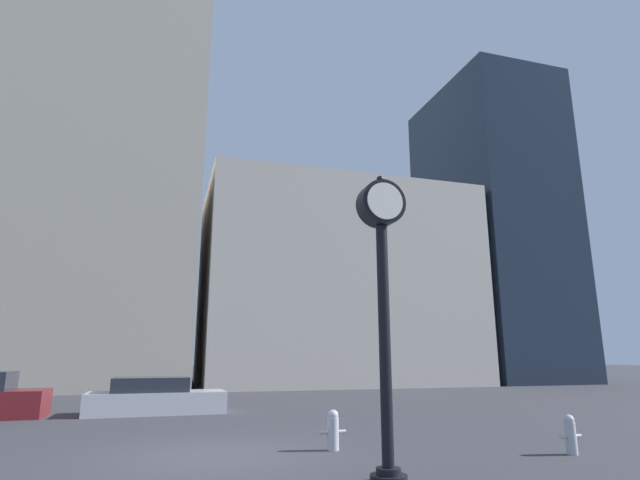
{
  "coord_description": "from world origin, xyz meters",
  "views": [
    {
      "loc": [
        -1.06,
        -10.59,
        1.89
      ],
      "look_at": [
        5.4,
        10.8,
        7.12
      ],
      "focal_mm": 28.0,
      "sensor_mm": 36.0,
      "label": 1
    }
  ],
  "objects": [
    {
      "name": "ground_plane",
      "position": [
        0.0,
        0.0,
        0.0
      ],
      "size": [
        200.0,
        200.0,
        0.0
      ],
      "primitive_type": "plane",
      "color": "#38383D"
    },
    {
      "name": "building_tall_tower",
      "position": [
        -6.81,
        24.0,
        19.67
      ],
      "size": [
        14.37,
        12.0,
        39.33
      ],
      "color": "#BCB29E",
      "rests_on": "ground_plane"
    },
    {
      "name": "building_storefront_row",
      "position": [
        10.38,
        24.0,
        6.83
      ],
      "size": [
        18.66,
        12.0,
        13.66
      ],
      "color": "beige",
      "rests_on": "ground_plane"
    },
    {
      "name": "building_glass_modern",
      "position": [
        24.35,
        24.0,
        12.23
      ],
      "size": [
        8.19,
        12.0,
        24.46
      ],
      "color": "#1E2838",
      "rests_on": "ground_plane"
    },
    {
      "name": "street_clock",
      "position": [
        2.35,
        -2.97,
        3.17
      ],
      "size": [
        0.79,
        0.58,
        4.99
      ],
      "color": "black",
      "rests_on": "ground_plane"
    },
    {
      "name": "car_silver",
      "position": [
        -1.3,
        8.08,
        0.51
      ],
      "size": [
        4.58,
        1.88,
        1.2
      ],
      "rotation": [
        0.0,
        0.0,
        0.02
      ],
      "color": "#BCBCC1",
      "rests_on": "ground_plane"
    },
    {
      "name": "fire_hydrant_near",
      "position": [
        2.38,
        -0.14,
        0.41
      ],
      "size": [
        0.56,
        0.24,
        0.81
      ],
      "color": "#B7B7BC",
      "rests_on": "ground_plane"
    },
    {
      "name": "fire_hydrant_far",
      "position": [
        6.78,
        -1.93,
        0.38
      ],
      "size": [
        0.49,
        0.21,
        0.75
      ],
      "color": "#B7B7BC",
      "rests_on": "ground_plane"
    }
  ]
}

